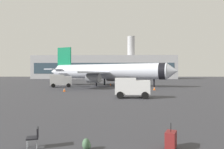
{
  "coord_description": "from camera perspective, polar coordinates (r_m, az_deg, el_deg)",
  "views": [
    {
      "loc": [
        -0.31,
        -4.37,
        3.18
      ],
      "look_at": [
        -1.06,
        29.56,
        3.0
      ],
      "focal_mm": 33.59,
      "sensor_mm": 36.0,
      "label": 1
    }
  ],
  "objects": [
    {
      "name": "gate_chair",
      "position": [
        9.86,
        -20.38,
        -15.5
      ],
      "size": [
        0.6,
        0.6,
        0.86
      ],
      "color": "black",
      "rests_on": "ground"
    },
    {
      "name": "safety_cone_near",
      "position": [
        40.64,
        11.44,
        -3.72
      ],
      "size": [
        0.44,
        0.44,
        0.67
      ],
      "color": "#F2590C",
      "rests_on": "ground"
    },
    {
      "name": "safety_cone_outer",
      "position": [
        55.87,
        -0.39,
        -2.66
      ],
      "size": [
        0.44,
        0.44,
        0.59
      ],
      "color": "#F2590C",
      "rests_on": "ground"
    },
    {
      "name": "rolling_suitcase",
      "position": [
        9.52,
        15.72,
        -16.74
      ],
      "size": [
        0.62,
        0.75,
        1.1
      ],
      "color": "maroon",
      "rests_on": "ground"
    },
    {
      "name": "airplane_at_gate",
      "position": [
        53.8,
        -1.46,
        0.81
      ],
      "size": [
        34.21,
        31.38,
        10.5
      ],
      "color": "silver",
      "rests_on": "ground"
    },
    {
      "name": "safety_cone_far",
      "position": [
        37.9,
        -12.84,
        -4.06
      ],
      "size": [
        0.44,
        0.44,
        0.61
      ],
      "color": "#F2590C",
      "rests_on": "ground"
    },
    {
      "name": "service_truck",
      "position": [
        49.84,
        -13.84,
        -1.52
      ],
      "size": [
        5.22,
        3.61,
        2.9
      ],
      "color": "white",
      "rests_on": "ground"
    },
    {
      "name": "traveller_backpack",
      "position": [
        9.22,
        -6.98,
        -18.35
      ],
      "size": [
        0.36,
        0.4,
        0.48
      ],
      "color": "#476B4C",
      "rests_on": "ground"
    },
    {
      "name": "terminal_building",
      "position": [
        127.22,
        -1.97,
        2.0
      ],
      "size": [
        84.01,
        17.0,
        25.6
      ],
      "color": "#B2B2B7",
      "rests_on": "ground"
    },
    {
      "name": "cargo_van",
      "position": [
        27.24,
        5.48,
        -3.34
      ],
      "size": [
        4.56,
        2.67,
        2.6
      ],
      "color": "white",
      "rests_on": "ground"
    },
    {
      "name": "safety_cone_mid",
      "position": [
        62.34,
        2.09,
        -2.3
      ],
      "size": [
        0.44,
        0.44,
        0.71
      ],
      "color": "#F2590C",
      "rests_on": "ground"
    }
  ]
}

